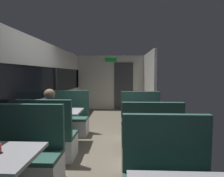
{
  "coord_description": "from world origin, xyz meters",
  "views": [
    {
      "loc": [
        0.39,
        -3.84,
        1.54
      ],
      "look_at": [
        0.07,
        3.65,
        0.94
      ],
      "focal_mm": 30.03,
      "sensor_mm": 36.0,
      "label": 1
    }
  ],
  "objects_px": {
    "bench_near_window_facing_entry": "(27,161)",
    "bench_mid_window_facing_entry": "(69,121)",
    "dining_table_rear_aisle": "(145,118)",
    "bench_mid_window_facing_end": "(48,141)",
    "dining_table_mid_window": "(60,115)",
    "bench_rear_aisle_facing_end": "(150,147)",
    "bench_rear_aisle_facing_entry": "(141,124)",
    "seated_passenger": "(50,128)"
  },
  "relations": [
    {
      "from": "bench_near_window_facing_entry",
      "to": "bench_mid_window_facing_entry",
      "type": "xyz_separation_m",
      "value": [
        0.0,
        2.18,
        0.0
      ]
    },
    {
      "from": "bench_near_window_facing_entry",
      "to": "dining_table_rear_aisle",
      "type": "distance_m",
      "value": 2.22
    },
    {
      "from": "bench_mid_window_facing_end",
      "to": "bench_mid_window_facing_entry",
      "type": "xyz_separation_m",
      "value": [
        0.0,
        1.4,
        0.0
      ]
    },
    {
      "from": "dining_table_mid_window",
      "to": "dining_table_rear_aisle",
      "type": "distance_m",
      "value": 1.8
    },
    {
      "from": "bench_rear_aisle_facing_end",
      "to": "bench_rear_aisle_facing_entry",
      "type": "height_order",
      "value": "same"
    },
    {
      "from": "bench_mid_window_facing_end",
      "to": "bench_rear_aisle_facing_entry",
      "type": "bearing_deg",
      "value": 33.81
    },
    {
      "from": "seated_passenger",
      "to": "bench_mid_window_facing_end",
      "type": "bearing_deg",
      "value": -90.0
    },
    {
      "from": "seated_passenger",
      "to": "dining_table_rear_aisle",
      "type": "bearing_deg",
      "value": 13.42
    },
    {
      "from": "dining_table_mid_window",
      "to": "dining_table_rear_aisle",
      "type": "height_order",
      "value": "same"
    },
    {
      "from": "bench_mid_window_facing_end",
      "to": "bench_rear_aisle_facing_end",
      "type": "bearing_deg",
      "value": -6.38
    },
    {
      "from": "bench_mid_window_facing_end",
      "to": "bench_rear_aisle_facing_end",
      "type": "relative_size",
      "value": 1.0
    },
    {
      "from": "dining_table_mid_window",
      "to": "bench_rear_aisle_facing_end",
      "type": "xyz_separation_m",
      "value": [
        1.79,
        -0.9,
        -0.31
      ]
    },
    {
      "from": "bench_near_window_facing_entry",
      "to": "bench_mid_window_facing_entry",
      "type": "distance_m",
      "value": 2.18
    },
    {
      "from": "dining_table_mid_window",
      "to": "bench_rear_aisle_facing_entry",
      "type": "bearing_deg",
      "value": 15.59
    },
    {
      "from": "bench_near_window_facing_entry",
      "to": "dining_table_rear_aisle",
      "type": "relative_size",
      "value": 1.22
    },
    {
      "from": "bench_mid_window_facing_entry",
      "to": "bench_rear_aisle_facing_entry",
      "type": "distance_m",
      "value": 1.8
    },
    {
      "from": "bench_rear_aisle_facing_entry",
      "to": "bench_mid_window_facing_end",
      "type": "bearing_deg",
      "value": -146.19
    },
    {
      "from": "dining_table_mid_window",
      "to": "bench_mid_window_facing_end",
      "type": "relative_size",
      "value": 0.82
    },
    {
      "from": "bench_near_window_facing_entry",
      "to": "bench_mid_window_facing_end",
      "type": "xyz_separation_m",
      "value": [
        0.0,
        0.78,
        0.0
      ]
    },
    {
      "from": "bench_near_window_facing_entry",
      "to": "bench_mid_window_facing_end",
      "type": "height_order",
      "value": "same"
    },
    {
      "from": "dining_table_mid_window",
      "to": "bench_near_window_facing_entry",
      "type": "bearing_deg",
      "value": -90.0
    },
    {
      "from": "bench_mid_window_facing_end",
      "to": "dining_table_rear_aisle",
      "type": "relative_size",
      "value": 1.22
    },
    {
      "from": "bench_rear_aisle_facing_entry",
      "to": "dining_table_mid_window",
      "type": "bearing_deg",
      "value": -164.41
    },
    {
      "from": "bench_near_window_facing_entry",
      "to": "bench_rear_aisle_facing_entry",
      "type": "height_order",
      "value": "same"
    },
    {
      "from": "bench_near_window_facing_entry",
      "to": "bench_rear_aisle_facing_end",
      "type": "height_order",
      "value": "same"
    },
    {
      "from": "bench_mid_window_facing_end",
      "to": "bench_rear_aisle_facing_end",
      "type": "distance_m",
      "value": 1.8
    },
    {
      "from": "bench_near_window_facing_entry",
      "to": "seated_passenger",
      "type": "xyz_separation_m",
      "value": [
        0.0,
        0.86,
        0.21
      ]
    },
    {
      "from": "dining_table_rear_aisle",
      "to": "bench_near_window_facing_entry",
      "type": "bearing_deg",
      "value": -144.38
    },
    {
      "from": "bench_mid_window_facing_entry",
      "to": "bench_rear_aisle_facing_end",
      "type": "relative_size",
      "value": 1.0
    },
    {
      "from": "dining_table_mid_window",
      "to": "bench_rear_aisle_facing_end",
      "type": "bearing_deg",
      "value": -26.68
    },
    {
      "from": "bench_near_window_facing_entry",
      "to": "bench_mid_window_facing_end",
      "type": "distance_m",
      "value": 0.78
    },
    {
      "from": "seated_passenger",
      "to": "bench_rear_aisle_facing_end",
      "type": "bearing_deg",
      "value": -8.65
    },
    {
      "from": "bench_near_window_facing_entry",
      "to": "seated_passenger",
      "type": "bearing_deg",
      "value": 90.0
    },
    {
      "from": "dining_table_rear_aisle",
      "to": "bench_rear_aisle_facing_end",
      "type": "xyz_separation_m",
      "value": [
        0.0,
        -0.7,
        -0.31
      ]
    },
    {
      "from": "dining_table_mid_window",
      "to": "bench_mid_window_facing_end",
      "type": "bearing_deg",
      "value": -90.0
    },
    {
      "from": "bench_rear_aisle_facing_end",
      "to": "bench_mid_window_facing_end",
      "type": "bearing_deg",
      "value": 173.62
    },
    {
      "from": "bench_mid_window_facing_end",
      "to": "bench_rear_aisle_facing_end",
      "type": "xyz_separation_m",
      "value": [
        1.79,
        -0.2,
        0.0
      ]
    },
    {
      "from": "dining_table_rear_aisle",
      "to": "bench_rear_aisle_facing_end",
      "type": "distance_m",
      "value": 0.77
    },
    {
      "from": "seated_passenger",
      "to": "dining_table_mid_window",
      "type": "bearing_deg",
      "value": 90.0
    },
    {
      "from": "dining_table_mid_window",
      "to": "bench_mid_window_facing_end",
      "type": "distance_m",
      "value": 0.77
    },
    {
      "from": "bench_rear_aisle_facing_end",
      "to": "seated_passenger",
      "type": "height_order",
      "value": "seated_passenger"
    },
    {
      "from": "dining_table_mid_window",
      "to": "seated_passenger",
      "type": "distance_m",
      "value": 0.64
    }
  ]
}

